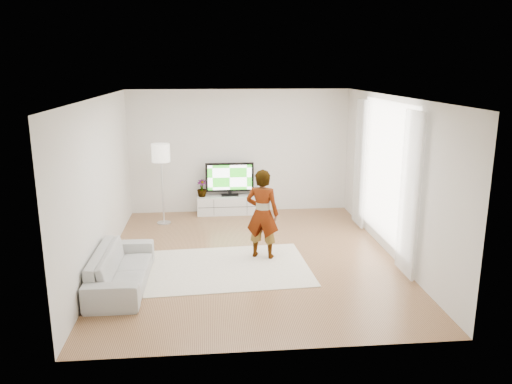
{
  "coord_description": "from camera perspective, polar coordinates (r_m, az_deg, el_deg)",
  "views": [
    {
      "loc": [
        -0.68,
        -8.25,
        3.28
      ],
      "look_at": [
        0.13,
        0.4,
        1.09
      ],
      "focal_mm": 35.0,
      "sensor_mm": 36.0,
      "label": 1
    }
  ],
  "objects": [
    {
      "name": "wall_right",
      "position": [
        9.04,
        15.38,
        1.61
      ],
      "size": [
        0.02,
        6.0,
        2.8
      ],
      "primitive_type": "cube",
      "color": "silver",
      "rests_on": "floor"
    },
    {
      "name": "window",
      "position": [
        9.3,
        14.64,
        2.31
      ],
      "size": [
        0.01,
        2.6,
        2.5
      ],
      "primitive_type": "cube",
      "color": "white",
      "rests_on": "wall_right"
    },
    {
      "name": "wall_back",
      "position": [
        11.43,
        -1.87,
        4.65
      ],
      "size": [
        5.0,
        0.02,
        2.8
      ],
      "primitive_type": "cube",
      "color": "silver",
      "rests_on": "floor"
    },
    {
      "name": "ceiling",
      "position": [
        8.29,
        -0.65,
        10.8
      ],
      "size": [
        6.0,
        6.0,
        0.0
      ],
      "primitive_type": "plane",
      "color": "white",
      "rests_on": "wall_back"
    },
    {
      "name": "curtain_near",
      "position": [
        8.11,
        17.14,
        -0.28
      ],
      "size": [
        0.04,
        0.7,
        2.6
      ],
      "primitive_type": "cube",
      "color": "white",
      "rests_on": "floor"
    },
    {
      "name": "curtain_far",
      "position": [
        10.5,
        11.82,
        3.23
      ],
      "size": [
        0.04,
        0.7,
        2.6
      ],
      "primitive_type": "cube",
      "color": "white",
      "rests_on": "floor"
    },
    {
      "name": "television",
      "position": [
        11.32,
        -3.02,
        1.62
      ],
      "size": [
        1.09,
        0.21,
        0.76
      ],
      "color": "black",
      "rests_on": "media_console"
    },
    {
      "name": "sofa",
      "position": [
        7.99,
        -15.14,
        -8.38
      ],
      "size": [
        0.79,
        1.98,
        0.58
      ],
      "primitive_type": "imported",
      "rotation": [
        0.0,
        0.0,
        1.56
      ],
      "color": "#A7A6A2",
      "rests_on": "floor"
    },
    {
      "name": "game_console",
      "position": [
        11.41,
        0.28,
        0.15
      ],
      "size": [
        0.05,
        0.16,
        0.21
      ],
      "rotation": [
        0.0,
        0.0,
        -0.02
      ],
      "color": "white",
      "rests_on": "media_console"
    },
    {
      "name": "wall_front",
      "position": [
        5.62,
        1.93,
        -5.43
      ],
      "size": [
        5.0,
        0.02,
        2.8
      ],
      "primitive_type": "cube",
      "color": "silver",
      "rests_on": "floor"
    },
    {
      "name": "floor_lamp",
      "position": [
        10.62,
        -10.82,
        4.01
      ],
      "size": [
        0.38,
        0.38,
        1.72
      ],
      "color": "silver",
      "rests_on": "floor"
    },
    {
      "name": "floor",
      "position": [
        8.91,
        -0.6,
        -7.49
      ],
      "size": [
        6.0,
        6.0,
        0.0
      ],
      "primitive_type": "plane",
      "color": "#A6794B",
      "rests_on": "ground"
    },
    {
      "name": "player",
      "position": [
        8.66,
        0.73,
        -2.51
      ],
      "size": [
        0.67,
        0.55,
        1.58
      ],
      "primitive_type": "imported",
      "rotation": [
        0.0,
        0.0,
        2.79
      ],
      "color": "#334772",
      "rests_on": "rug"
    },
    {
      "name": "media_console",
      "position": [
        11.45,
        -2.98,
        -1.45
      ],
      "size": [
        1.49,
        0.43,
        0.42
      ],
      "color": "silver",
      "rests_on": "floor"
    },
    {
      "name": "rug",
      "position": [
        8.48,
        -3.2,
        -8.62
      ],
      "size": [
        2.78,
        2.07,
        0.01
      ],
      "primitive_type": "cube",
      "rotation": [
        0.0,
        0.0,
        0.05
      ],
      "color": "#F0E5CC",
      "rests_on": "floor"
    },
    {
      "name": "wall_left",
      "position": [
        8.66,
        -17.35,
        0.93
      ],
      "size": [
        0.02,
        6.0,
        2.8
      ],
      "primitive_type": "cube",
      "color": "silver",
      "rests_on": "floor"
    },
    {
      "name": "potted_plant",
      "position": [
        11.34,
        -6.21,
        0.44
      ],
      "size": [
        0.24,
        0.24,
        0.39
      ],
      "primitive_type": "imported",
      "rotation": [
        0.0,
        0.0,
        0.11
      ],
      "color": "#3F7238",
      "rests_on": "media_console"
    }
  ]
}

